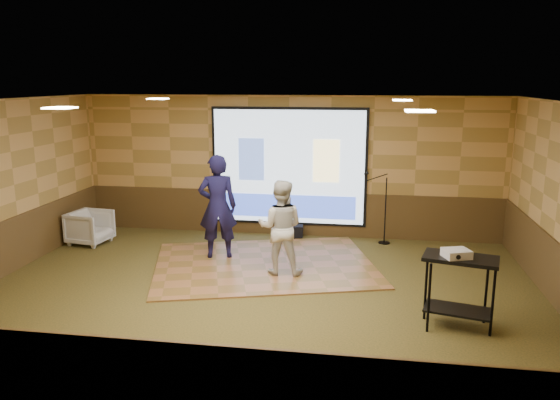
% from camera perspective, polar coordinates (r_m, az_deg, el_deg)
% --- Properties ---
extents(ground, '(9.00, 9.00, 0.00)m').
position_cam_1_polar(ground, '(8.73, -2.37, -9.87)').
color(ground, '#2E3418').
rests_on(ground, ground).
extents(room_shell, '(9.04, 7.04, 3.02)m').
position_cam_1_polar(room_shell, '(8.16, -2.50, 3.85)').
color(room_shell, tan).
rests_on(room_shell, ground).
extents(wainscot_back, '(9.00, 0.04, 0.95)m').
position_cam_1_polar(wainscot_back, '(11.85, 0.92, -1.40)').
color(wainscot_back, '#503B1A').
rests_on(wainscot_back, ground).
extents(wainscot_front, '(9.00, 0.04, 0.95)m').
position_cam_1_polar(wainscot_front, '(5.50, -9.96, -18.83)').
color(wainscot_front, '#503B1A').
rests_on(wainscot_front, ground).
extents(projector_screen, '(3.32, 0.06, 2.52)m').
position_cam_1_polar(projector_screen, '(11.60, 0.90, 3.35)').
color(projector_screen, black).
rests_on(projector_screen, room_shell).
extents(downlight_nw, '(0.32, 0.32, 0.02)m').
position_cam_1_polar(downlight_nw, '(10.43, -12.64, 10.28)').
color(downlight_nw, '#FCE4BD').
rests_on(downlight_nw, room_shell).
extents(downlight_ne, '(0.32, 0.32, 0.02)m').
position_cam_1_polar(downlight_ne, '(9.73, 12.66, 10.14)').
color(downlight_ne, '#FCE4BD').
rests_on(downlight_ne, room_shell).
extents(downlight_sw, '(0.32, 0.32, 0.02)m').
position_cam_1_polar(downlight_sw, '(7.46, -22.01, 8.92)').
color(downlight_sw, '#FCE4BD').
rests_on(downlight_sw, room_shell).
extents(downlight_se, '(0.32, 0.32, 0.02)m').
position_cam_1_polar(downlight_se, '(6.44, 14.40, 9.00)').
color(downlight_se, '#FCE4BD').
rests_on(downlight_se, room_shell).
extents(dance_floor, '(4.60, 3.97, 0.03)m').
position_cam_1_polar(dance_floor, '(10.04, -1.63, -6.73)').
color(dance_floor, '#955F36').
rests_on(dance_floor, ground).
extents(player_left, '(0.81, 0.64, 1.95)m').
position_cam_1_polar(player_left, '(10.22, -6.53, -0.68)').
color(player_left, '#14123A').
rests_on(player_left, dance_floor).
extents(player_right, '(0.80, 0.63, 1.64)m').
position_cam_1_polar(player_right, '(9.34, 0.06, -2.86)').
color(player_right, beige).
rests_on(player_right, dance_floor).
extents(av_table, '(0.96, 0.51, 1.01)m').
position_cam_1_polar(av_table, '(7.78, 18.24, -7.71)').
color(av_table, black).
rests_on(av_table, ground).
extents(projector, '(0.40, 0.37, 0.11)m').
position_cam_1_polar(projector, '(7.61, 17.96, -5.34)').
color(projector, silver).
rests_on(projector, av_table).
extents(mic_stand, '(0.58, 0.24, 1.49)m').
position_cam_1_polar(mic_stand, '(11.41, 10.63, -2.06)').
color(mic_stand, black).
rests_on(mic_stand, ground).
extents(banquet_chair, '(0.86, 0.84, 0.69)m').
position_cam_1_polar(banquet_chair, '(11.88, -19.23, -2.72)').
color(banquet_chair, gray).
rests_on(banquet_chair, ground).
extents(duffel_bag, '(0.45, 0.32, 0.27)m').
position_cam_1_polar(duffel_bag, '(11.70, 1.33, -3.30)').
color(duffel_bag, black).
rests_on(duffel_bag, ground).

